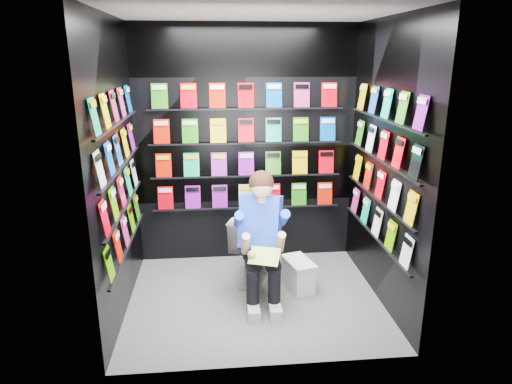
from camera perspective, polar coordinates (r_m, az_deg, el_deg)
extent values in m
plane|color=#5F5F5C|center=(4.54, -0.19, -13.19)|extent=(2.40, 2.40, 0.00)
plane|color=white|center=(3.95, -0.23, 21.57)|extent=(2.40, 2.40, 0.00)
cube|color=black|center=(5.03, -1.27, 5.64)|extent=(2.40, 0.04, 2.60)
cube|color=black|center=(3.10, 1.51, -1.44)|extent=(2.40, 0.04, 2.60)
cube|color=black|center=(4.13, -17.06, 2.43)|extent=(0.04, 2.00, 2.60)
cube|color=black|center=(4.33, 15.83, 3.20)|extent=(0.04, 2.00, 2.60)
imported|color=white|center=(4.78, 0.05, -6.70)|extent=(0.65, 0.85, 0.73)
cube|color=silver|center=(4.68, 5.31, -10.37)|extent=(0.30, 0.42, 0.28)
cube|color=silver|center=(4.61, 5.37, -8.66)|extent=(0.32, 0.44, 0.03)
cube|color=green|center=(4.03, 1.06, -8.03)|extent=(0.30, 0.24, 0.11)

